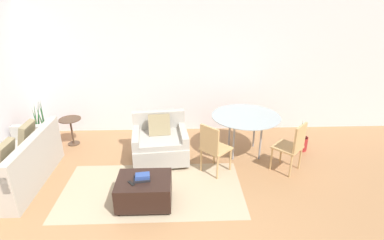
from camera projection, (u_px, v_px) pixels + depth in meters
ground_plane at (157, 237)px, 3.82m from camera, size 20.00×20.00×0.00m
wall_back at (165, 70)px, 6.31m from camera, size 12.00×0.06×2.75m
area_rug at (153, 189)px, 4.74m from camera, size 2.82×1.49×0.01m
couch at (18, 167)px, 4.81m from camera, size 0.86×1.72×0.89m
armchair at (160, 143)px, 5.49m from camera, size 1.06×0.97×0.86m
ottoman at (144, 190)px, 4.35m from camera, size 0.78×0.61×0.41m
book_stack at (142, 177)px, 4.26m from camera, size 0.26×0.20×0.09m
tv_remote_primary at (131, 183)px, 4.18m from camera, size 0.12×0.13×0.01m
potted_plant at (43, 135)px, 6.00m from camera, size 0.34×0.34×0.99m
side_table at (71, 126)px, 6.01m from camera, size 0.43×0.43×0.56m
dining_table at (246, 119)px, 5.56m from camera, size 1.27×1.27×0.78m
dining_chair_near_left at (213, 146)px, 4.99m from camera, size 0.59×0.59×0.90m
dining_chair_near_right at (293, 145)px, 5.03m from camera, size 0.59×0.59×0.90m
potted_plant_small at (301, 141)px, 5.88m from camera, size 0.24×0.24×0.63m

